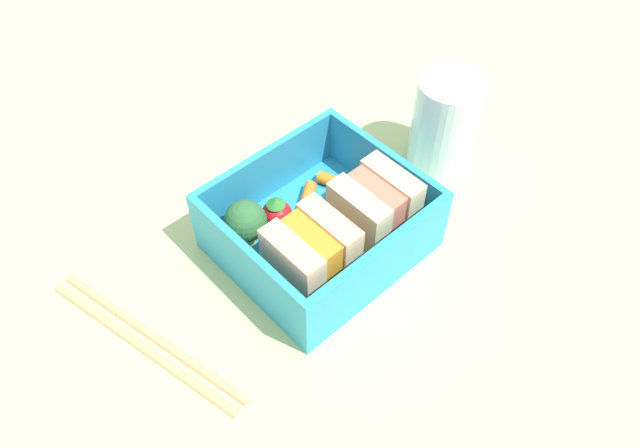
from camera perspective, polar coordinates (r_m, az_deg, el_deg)
ground_plane at (r=52.32cm, az=0.00°, el=-2.59°), size 120.00×120.00×2.00cm
bento_tray at (r=51.05cm, az=0.00°, el=-1.50°), size 15.03×13.55×1.20cm
bento_rim at (r=48.67cm, az=0.00°, el=0.73°), size 15.03×13.55×4.96cm
sandwich_left at (r=48.75cm, az=4.97°, el=1.29°), size 5.43×5.29×5.73cm
sandwich_center_left at (r=45.76cm, az=-0.80°, el=-2.95°), size 5.43×5.29×5.73cm
carrot_stick_left at (r=53.70cm, az=1.73°, el=3.73°), size 2.39×3.98×1.07cm
carrot_stick_far_left at (r=52.35cm, az=-1.23°, el=2.14°), size 3.63×3.06×1.05cm
strawberry_far_left at (r=50.34cm, az=-3.98°, el=0.92°), size 2.56×2.56×3.16cm
broccoli_floret at (r=48.44cm, az=-6.82°, el=0.21°), size 3.36×3.36×4.39cm
chopstick_pair at (r=47.98cm, az=-15.63°, el=-10.11°), size 5.70×18.08×0.70cm
drinking_glass at (r=56.30cm, az=11.49°, el=8.96°), size 5.85×5.85×8.77cm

